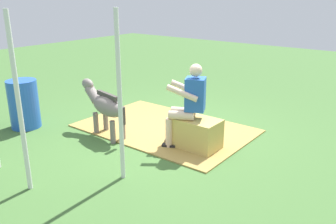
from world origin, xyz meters
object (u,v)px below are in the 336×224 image
object	(u,v)px
water_barrel	(24,104)
tent_pole_mid	(19,106)
hay_bale	(197,134)
person_seated	(188,102)
pony_standing	(105,105)
tent_pole_left	(120,99)

from	to	relation	value
water_barrel	tent_pole_mid	bearing A→B (deg)	149.55
hay_bale	person_seated	distance (m)	0.54
person_seated	tent_pole_mid	distance (m)	2.50
tent_pole_mid	water_barrel	bearing A→B (deg)	-30.45
hay_bale	tent_pole_mid	world-z (taller)	tent_pole_mid
hay_bale	water_barrel	distance (m)	3.30
tent_pole_mid	hay_bale	bearing A→B (deg)	-113.04
pony_standing	tent_pole_mid	distance (m)	2.02
person_seated	tent_pole_left	xyz separation A→B (m)	(0.11, 1.37, 0.35)
pony_standing	hay_bale	bearing A→B (deg)	-161.98
tent_pole_left	tent_pole_mid	distance (m)	1.21
pony_standing	tent_pole_left	xyz separation A→B (m)	(-1.31, 0.91, 0.56)
pony_standing	person_seated	bearing A→B (deg)	-161.93
water_barrel	tent_pole_mid	world-z (taller)	tent_pole_mid
tent_pole_left	water_barrel	bearing A→B (deg)	-5.41
hay_bale	water_barrel	world-z (taller)	water_barrel
tent_pole_left	tent_pole_mid	xyz separation A→B (m)	(0.74, 0.95, 0.00)
pony_standing	water_barrel	size ratio (longest dim) A/B	1.48
person_seated	pony_standing	bearing A→B (deg)	18.07
tent_pole_mid	person_seated	bearing A→B (deg)	-110.17
person_seated	pony_standing	size ratio (longest dim) A/B	1.04
person_seated	tent_pole_mid	xyz separation A→B (m)	(0.85, 2.32, 0.35)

